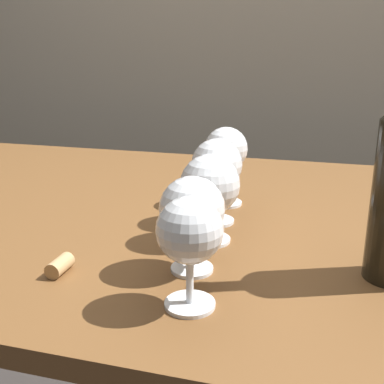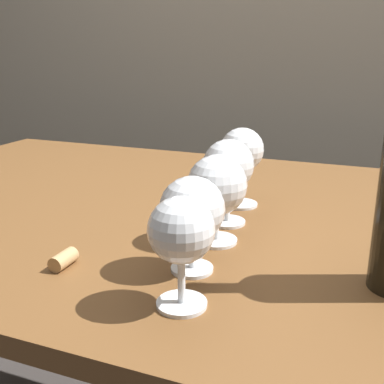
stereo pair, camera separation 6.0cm
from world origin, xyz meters
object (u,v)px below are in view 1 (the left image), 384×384
Objects in this scene: cork at (60,266)px; wine_glass_merlot at (192,211)px; wine_glass_port at (226,151)px; wine_glass_amber at (217,166)px; wine_glass_pinot at (190,233)px; wine_glass_white at (210,185)px.

wine_glass_merlot is at bearing 18.05° from cork.
wine_glass_amber is at bearing -87.36° from wine_glass_port.
wine_glass_pinot is 3.21× the size of cork.
wine_glass_white is at bearing 90.29° from wine_glass_merlot.
wine_glass_port reaches higher than wine_glass_pinot.
wine_glass_merlot is (-0.02, 0.09, -0.01)m from wine_glass_pinot.
wine_glass_white is at bearing -84.50° from wine_glass_amber.
wine_glass_white is 0.25m from cork.
wine_glass_port is at bearing 92.64° from wine_glass_amber.
wine_glass_merlot is at bearing -89.71° from wine_glass_white.
wine_glass_pinot is at bearing -83.42° from wine_glass_white.
wine_glass_port is at bearing 95.30° from wine_glass_pinot.
cork is (-0.16, -0.34, -0.09)m from wine_glass_port.
wine_glass_white is (-0.00, 0.11, 0.01)m from wine_glass_merlot.
cork is (-0.16, -0.24, -0.09)m from wine_glass_amber.
wine_glass_white is 0.94× the size of wine_glass_amber.
wine_glass_white reaches higher than cork.
wine_glass_port reaches higher than wine_glass_amber.
wine_glass_white is at bearing -86.05° from wine_glass_port.
wine_glass_amber is 0.98× the size of wine_glass_port.
wine_glass_pinot is at bearing -83.74° from wine_glass_amber.
wine_glass_port is (-0.04, 0.38, 0.01)m from wine_glass_pinot.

